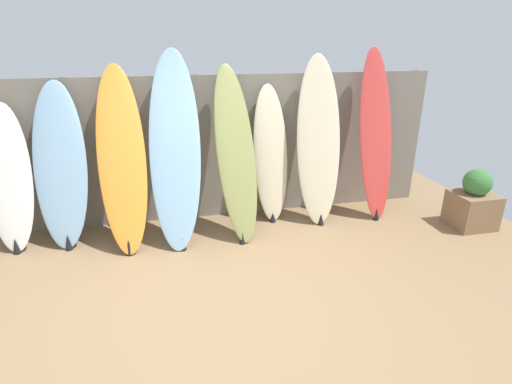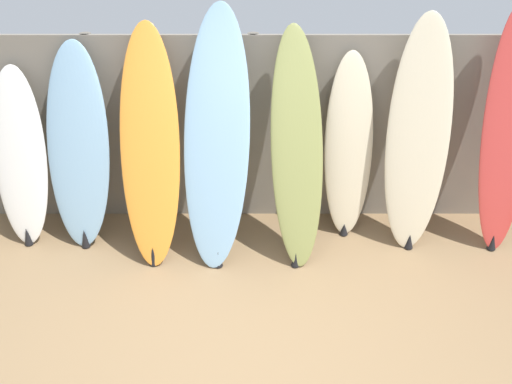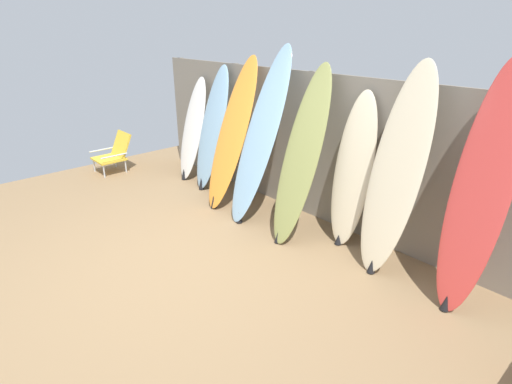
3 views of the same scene
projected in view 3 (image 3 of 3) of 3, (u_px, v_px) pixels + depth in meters
The scene contains 11 objects.
ground at pixel (175, 266), 4.11m from camera, with size 7.68×7.68×0.00m, color #8E704C.
fence_back at pixel (307, 146), 5.01m from camera, with size 6.08×0.11×1.80m.
surfboard_white_0 at pixel (193, 130), 6.27m from camera, with size 0.48×0.53×1.58m.
surfboard_skyblue_1 at pixel (212, 129), 5.85m from camera, with size 0.61×0.63×1.80m.
surfboard_orange_2 at pixel (232, 134), 5.27m from camera, with size 0.53×0.85×1.96m.
surfboard_skyblue_3 at pixel (260, 137), 4.83m from camera, with size 0.65×0.90×2.12m.
surfboard_olive_4 at pixel (302, 156), 4.40m from camera, with size 0.53×0.87×1.95m.
surfboard_cream_5 at pixel (353, 172), 4.30m from camera, with size 0.47×0.41×1.70m.
surfboard_cream_6 at pixel (396, 173), 3.76m from camera, with size 0.59×0.60×2.04m.
surfboard_red_7 at pixel (480, 193), 3.22m from camera, with size 0.48×0.58×2.12m.
beach_chair at pixel (114, 152), 6.71m from camera, with size 0.50×0.57×0.64m.
Camera 3 is at (3.16, -1.73, 2.29)m, focal length 28.00 mm.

